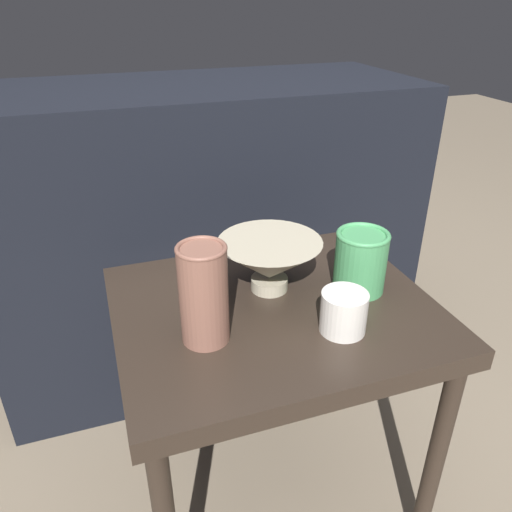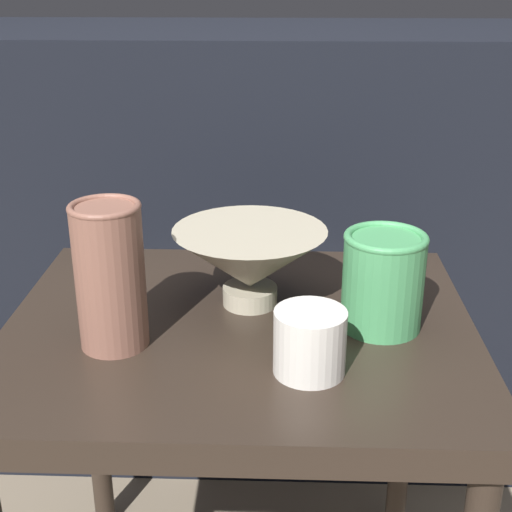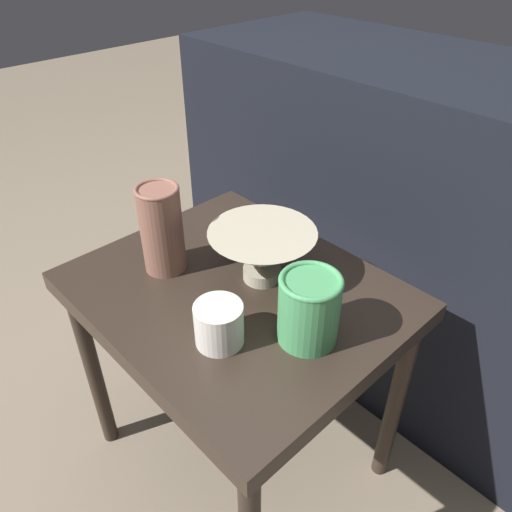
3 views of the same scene
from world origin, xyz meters
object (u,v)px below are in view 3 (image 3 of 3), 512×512
Objects in this scene: bowl at (262,251)px; vase_textured_left at (161,228)px; vase_colorful_right at (308,308)px; cup at (219,324)px.

vase_textured_left reaches higher than bowl.
vase_textured_left is 1.43× the size of vase_colorful_right.
bowl reaches higher than cup.
bowl is 0.18m from vase_colorful_right.
vase_textured_left is (-0.16, -0.12, 0.03)m from bowl.
bowl is 1.14× the size of vase_textured_left.
vase_textured_left is 0.25m from cup.
bowl is 2.49× the size of cup.
vase_textured_left reaches higher than vase_colorful_right.
vase_textured_left is at bearing -170.40° from vase_colorful_right.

